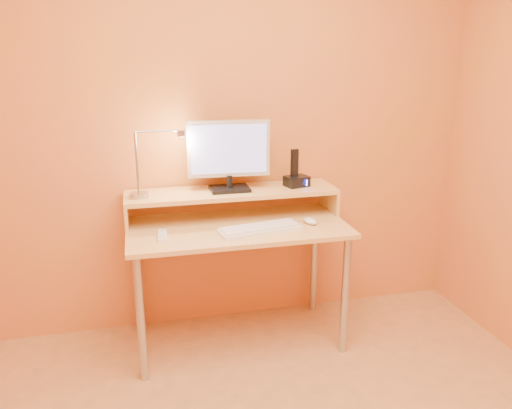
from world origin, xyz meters
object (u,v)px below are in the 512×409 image
object	(u,v)px
monitor_panel	(229,149)
remote_control	(162,236)
keyboard	(260,230)
phone_dock	(297,181)
lamp_base	(139,195)
mouse	(310,221)

from	to	relation	value
monitor_panel	remote_control	bearing A→B (deg)	-143.87
monitor_panel	keyboard	distance (m)	0.50
phone_dock	keyboard	size ratio (longest dim) A/B	0.30
lamp_base	remote_control	world-z (taller)	lamp_base
phone_dock	mouse	world-z (taller)	phone_dock
remote_control	lamp_base	bearing A→B (deg)	118.89
mouse	phone_dock	bearing A→B (deg)	78.03
mouse	remote_control	size ratio (longest dim) A/B	0.62
lamp_base	phone_dock	world-z (taller)	phone_dock
lamp_base	keyboard	size ratio (longest dim) A/B	0.23
phone_dock	keyboard	world-z (taller)	phone_dock
monitor_panel	keyboard	bearing A→B (deg)	-65.93
monitor_panel	mouse	xyz separation A→B (m)	(0.41, -0.23, -0.38)
phone_dock	remote_control	size ratio (longest dim) A/B	0.81
monitor_panel	phone_dock	size ratio (longest dim) A/B	3.55
lamp_base	remote_control	size ratio (longest dim) A/B	0.62
keyboard	mouse	world-z (taller)	mouse
phone_dock	lamp_base	bearing A→B (deg)	166.19
keyboard	monitor_panel	bearing A→B (deg)	101.23
lamp_base	mouse	xyz separation A→B (m)	(0.91, -0.19, -0.16)
phone_dock	monitor_panel	bearing A→B (deg)	162.85
monitor_panel	keyboard	xyz separation A→B (m)	(0.11, -0.29, -0.39)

